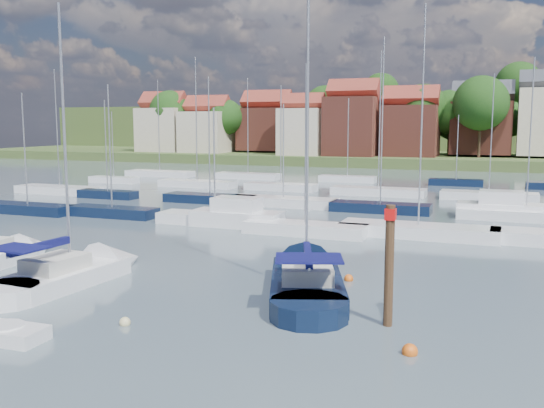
% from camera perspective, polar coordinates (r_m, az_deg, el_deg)
% --- Properties ---
extents(ground, '(260.00, 260.00, 0.00)m').
position_cam_1_polar(ground, '(63.65, 8.59, 0.46)').
color(ground, '#495764').
rests_on(ground, ground).
extents(sailboat_left, '(2.96, 9.15, 12.39)m').
position_cam_1_polar(sailboat_left, '(37.62, -23.96, -4.52)').
color(sailboat_left, white).
rests_on(sailboat_left, ground).
extents(sailboat_centre, '(3.50, 10.87, 14.60)m').
position_cam_1_polar(sailboat_centre, '(32.24, -17.54, -6.18)').
color(sailboat_centre, white).
rests_on(sailboat_centre, ground).
extents(sailboat_navy, '(7.14, 12.58, 16.87)m').
position_cam_1_polar(sailboat_navy, '(29.90, 3.18, -6.92)').
color(sailboat_navy, black).
rests_on(sailboat_navy, ground).
extents(tender, '(3.14, 1.54, 0.67)m').
position_cam_1_polar(tender, '(24.59, -23.87, -11.05)').
color(tender, white).
rests_on(tender, ground).
extents(timber_piling, '(0.40, 0.40, 7.02)m').
position_cam_1_polar(timber_piling, '(24.12, 10.91, -7.84)').
color(timber_piling, '#4C331E').
rests_on(timber_piling, ground).
extents(buoy_c, '(0.48, 0.48, 0.48)m').
position_cam_1_polar(buoy_c, '(31.16, -23.38, -7.62)').
color(buoy_c, beige).
rests_on(buoy_c, ground).
extents(buoy_d, '(0.44, 0.44, 0.44)m').
position_cam_1_polar(buoy_d, '(24.88, -13.67, -11.00)').
color(buoy_d, beige).
rests_on(buoy_d, ground).
extents(buoy_e, '(0.46, 0.46, 0.46)m').
position_cam_1_polar(buoy_e, '(30.89, 7.23, -7.17)').
color(buoy_e, '#D85914').
rests_on(buoy_e, ground).
extents(buoy_f, '(0.55, 0.55, 0.55)m').
position_cam_1_polar(buoy_f, '(21.87, 12.83, -13.63)').
color(buoy_f, '#D85914').
rests_on(buoy_f, ground).
extents(buoy_h, '(0.44, 0.44, 0.44)m').
position_cam_1_polar(buoy_h, '(30.78, -20.34, -7.65)').
color(buoy_h, '#D85914').
rests_on(buoy_h, ground).
extents(marina_field, '(79.62, 41.41, 15.93)m').
position_cam_1_polar(marina_field, '(58.49, 9.37, 0.24)').
color(marina_field, white).
rests_on(marina_field, ground).
extents(far_shore_town, '(212.46, 90.00, 22.27)m').
position_cam_1_polar(far_shore_town, '(154.77, 17.06, 6.10)').
color(far_shore_town, '#4A5A2D').
rests_on(far_shore_town, ground).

